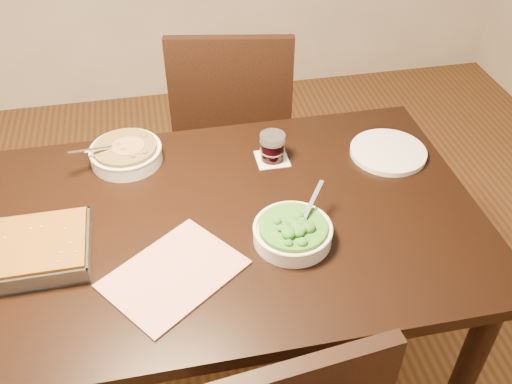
{
  "coord_description": "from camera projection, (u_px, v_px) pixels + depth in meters",
  "views": [
    {
      "loc": [
        -0.16,
        -1.15,
        1.82
      ],
      "look_at": [
        0.08,
        0.03,
        0.8
      ],
      "focal_mm": 40.0,
      "sensor_mm": 36.0,
      "label": 1
    }
  ],
  "objects": [
    {
      "name": "baking_dish",
      "position": [
        26.0,
        251.0,
        1.44
      ],
      "size": [
        0.32,
        0.23,
        0.06
      ],
      "rotation": [
        0.0,
        0.0,
        0.0
      ],
      "color": "silver",
      "rests_on": "table"
    },
    {
      "name": "magazine_a",
      "position": [
        174.0,
        274.0,
        1.41
      ],
      "size": [
        0.4,
        0.38,
        0.01
      ],
      "primitive_type": "cube",
      "rotation": [
        0.0,
        0.0,
        0.64
      ],
      "color": "#B73734",
      "rests_on": "table"
    },
    {
      "name": "dinner_plate",
      "position": [
        388.0,
        152.0,
        1.8
      ],
      "size": [
        0.24,
        0.24,
        0.02
      ],
      "primitive_type": "cylinder",
      "color": "white",
      "rests_on": "table"
    },
    {
      "name": "chair_far",
      "position": [
        233.0,
        122.0,
        2.32
      ],
      "size": [
        0.53,
        0.53,
        0.97
      ],
      "rotation": [
        0.0,
        0.0,
        2.96
      ],
      "color": "black",
      "rests_on": "ground"
    },
    {
      "name": "ground",
      "position": [
        236.0,
        369.0,
        2.06
      ],
      "size": [
        4.0,
        4.0,
        0.0
      ],
      "primitive_type": "plane",
      "color": "#4E2C16",
      "rests_on": "ground"
    },
    {
      "name": "wine_tumbler",
      "position": [
        272.0,
        146.0,
        1.75
      ],
      "size": [
        0.08,
        0.08,
        0.09
      ],
      "color": "black",
      "rests_on": "coaster"
    },
    {
      "name": "broccoli_bowl",
      "position": [
        293.0,
        232.0,
        1.49
      ],
      "size": [
        0.21,
        0.22,
        0.08
      ],
      "color": "white",
      "rests_on": "table"
    },
    {
      "name": "table",
      "position": [
        231.0,
        241.0,
        1.64
      ],
      "size": [
        1.4,
        0.9,
        0.75
      ],
      "color": "black",
      "rests_on": "ground"
    },
    {
      "name": "stew_bowl",
      "position": [
        126.0,
        153.0,
        1.75
      ],
      "size": [
        0.23,
        0.22,
        0.09
      ],
      "color": "white",
      "rests_on": "table"
    },
    {
      "name": "coaster",
      "position": [
        272.0,
        159.0,
        1.78
      ],
      "size": [
        0.1,
        0.1,
        0.0
      ],
      "primitive_type": "cube",
      "color": "white",
      "rests_on": "table"
    }
  ]
}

